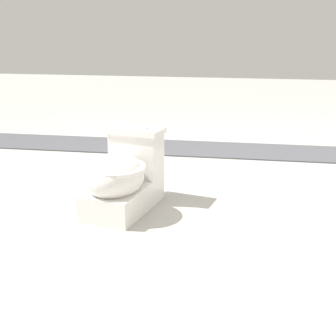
# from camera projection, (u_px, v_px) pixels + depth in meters

# --- Properties ---
(ground_plane) EXTENTS (14.00, 14.00, 0.00)m
(ground_plane) POSITION_uv_depth(u_px,v_px,m) (152.00, 195.00, 3.35)
(ground_plane) COLOR #A8A59E
(gravel_strip) EXTENTS (0.56, 8.00, 0.01)m
(gravel_strip) POSITION_uv_depth(u_px,v_px,m) (228.00, 150.00, 4.46)
(gravel_strip) COLOR #4C4C51
(gravel_strip) RESTS_ON ground
(toilet) EXTENTS (0.70, 0.51, 0.52)m
(toilet) POSITION_uv_depth(u_px,v_px,m) (122.00, 178.00, 3.03)
(toilet) COLOR white
(toilet) RESTS_ON ground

